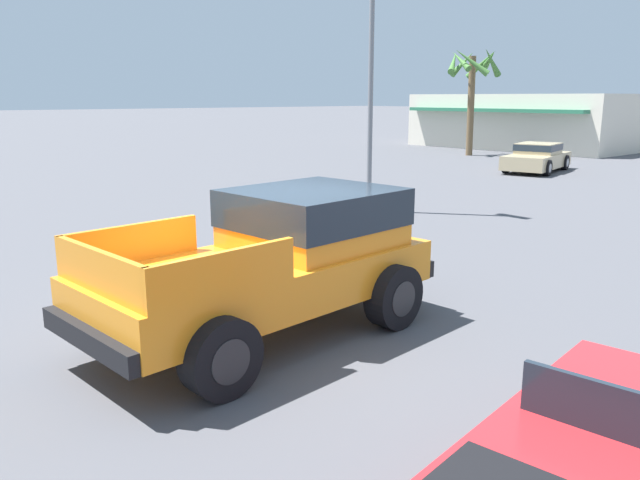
# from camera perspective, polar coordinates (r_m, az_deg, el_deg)

# --- Properties ---
(ground_plane) EXTENTS (320.00, 320.00, 0.00)m
(ground_plane) POSITION_cam_1_polar(r_m,az_deg,el_deg) (8.73, -3.72, -8.11)
(ground_plane) COLOR #4C4C51
(orange_pickup_truck) EXTENTS (2.74, 5.11, 1.89)m
(orange_pickup_truck) POSITION_cam_1_polar(r_m,az_deg,el_deg) (8.44, -3.43, -1.20)
(orange_pickup_truck) COLOR orange
(orange_pickup_truck) RESTS_ON ground_plane
(parked_car_tan) EXTENTS (2.75, 4.58, 1.21)m
(parked_car_tan) POSITION_cam_1_polar(r_m,az_deg,el_deg) (28.55, 19.23, 7.17)
(parked_car_tan) COLOR tan
(parked_car_tan) RESTS_ON ground_plane
(street_lamp_post) EXTENTS (0.90, 0.24, 8.08)m
(street_lamp_post) POSITION_cam_1_polar(r_m,az_deg,el_deg) (17.43, 4.75, 18.47)
(street_lamp_post) COLOR slate
(street_lamp_post) RESTS_ON ground_plane
(palm_tree_tall) EXTENTS (3.04, 2.90, 5.71)m
(palm_tree_tall) POSITION_cam_1_polar(r_m,az_deg,el_deg) (35.46, 13.75, 14.49)
(palm_tree_tall) COLOR brown
(palm_tree_tall) RESTS_ON ground_plane
(storefront_building) EXTENTS (13.11, 7.65, 3.31)m
(storefront_building) POSITION_cam_1_polar(r_m,az_deg,el_deg) (41.82, 18.19, 10.29)
(storefront_building) COLOR beige
(storefront_building) RESTS_ON ground_plane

